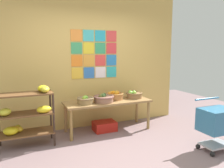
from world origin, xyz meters
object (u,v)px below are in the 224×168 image
at_px(fruit_basket_left, 85,100).
at_px(banana_shelf_unit, 26,114).
at_px(produce_crate_under_table, 105,126).
at_px(fruit_basket_back_right, 115,95).
at_px(shopping_cart, 217,122).
at_px(display_table, 108,104).
at_px(fruit_basket_back_left, 104,98).
at_px(fruit_basket_centre, 134,95).

bearing_deg(fruit_basket_left, banana_shelf_unit, -174.97).
bearing_deg(banana_shelf_unit, produce_crate_under_table, 6.46).
distance_m(fruit_basket_back_right, fruit_basket_left, 0.71).
distance_m(produce_crate_under_table, shopping_cart, 2.12).
height_order(display_table, fruit_basket_back_right, fruit_basket_back_right).
xyz_separation_m(produce_crate_under_table, shopping_cart, (1.36, -1.58, 0.39)).
xyz_separation_m(banana_shelf_unit, fruit_basket_back_right, (1.77, 0.25, 0.14)).
bearing_deg(fruit_basket_left, display_table, 7.74).
bearing_deg(produce_crate_under_table, fruit_basket_back_left, -119.84).
bearing_deg(fruit_basket_back_right, shopping_cart, -56.60).
height_order(banana_shelf_unit, display_table, banana_shelf_unit).
relative_size(display_table, fruit_basket_left, 5.39).
xyz_separation_m(fruit_basket_back_right, shopping_cart, (1.09, -1.65, -0.22)).
distance_m(fruit_basket_back_left, produce_crate_under_table, 0.61).
bearing_deg(banana_shelf_unit, display_table, 5.88).
bearing_deg(banana_shelf_unit, fruit_basket_left, 5.03).
bearing_deg(produce_crate_under_table, fruit_basket_back_right, 15.73).
bearing_deg(fruit_basket_centre, fruit_basket_left, -174.66).
xyz_separation_m(display_table, fruit_basket_back_left, (-0.12, -0.08, 0.15)).
relative_size(banana_shelf_unit, produce_crate_under_table, 2.30).
height_order(fruit_basket_centre, shopping_cart, shopping_cart).
distance_m(display_table, shopping_cart, 2.03).
bearing_deg(shopping_cart, fruit_basket_centre, 121.86).
distance_m(banana_shelf_unit, shopping_cart, 3.19).
bearing_deg(fruit_basket_centre, fruit_basket_back_left, -171.26).
bearing_deg(banana_shelf_unit, fruit_basket_centre, 5.19).
relative_size(display_table, fruit_basket_back_right, 4.81).
height_order(fruit_basket_back_right, fruit_basket_back_left, fruit_basket_back_right).
distance_m(fruit_basket_back_right, fruit_basket_centre, 0.43).
xyz_separation_m(fruit_basket_left, fruit_basket_back_left, (0.37, -0.01, 0.01)).
height_order(display_table, fruit_basket_back_left, fruit_basket_back_left).
bearing_deg(shopping_cart, display_table, 138.79).
relative_size(fruit_basket_back_right, fruit_basket_centre, 1.04).
bearing_deg(banana_shelf_unit, fruit_basket_back_right, 7.89).
bearing_deg(fruit_basket_centre, banana_shelf_unit, -174.81).
relative_size(fruit_basket_centre, shopping_cart, 0.42).
bearing_deg(fruit_basket_back_right, fruit_basket_centre, -6.11).
height_order(fruit_basket_back_right, fruit_basket_left, fruit_basket_back_right).
bearing_deg(fruit_basket_centre, produce_crate_under_table, -177.58).
bearing_deg(fruit_basket_back_left, produce_crate_under_table, 60.16).
xyz_separation_m(fruit_basket_back_left, shopping_cart, (1.41, -1.49, -0.21)).
distance_m(display_table, fruit_basket_back_left, 0.21).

